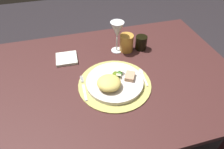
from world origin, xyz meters
The scene contains 13 objects.
ground_plane centered at (0.00, 0.00, 0.00)m, with size 6.00×6.00×0.00m, color #272226.
dining_table centered at (0.00, 0.00, 0.61)m, with size 1.25×0.89×0.75m.
placemat centered at (-0.02, -0.07, 0.76)m, with size 0.35×0.35×0.01m, color tan.
dinner_plate centered at (-0.02, -0.07, 0.77)m, with size 0.27×0.27×0.02m, color silver.
pasta_serving centered at (-0.06, -0.10, 0.80)m, with size 0.11×0.11×0.05m, color #E4C863.
salad_greens centered at (-0.01, -0.04, 0.79)m, with size 0.07×0.07×0.03m.
bread_piece centered at (0.05, -0.07, 0.79)m, with size 0.06×0.04×0.02m, color tan.
fork centered at (-0.17, -0.07, 0.76)m, with size 0.02×0.17×0.00m.
spoon centered at (0.13, -0.05, 0.76)m, with size 0.02×0.12×0.01m.
napkin centered at (-0.23, 0.19, 0.76)m, with size 0.11×0.11×0.01m, color white.
wine_glass centered at (0.06, 0.20, 0.88)m, with size 0.08×0.08×0.18m.
amber_tumbler centered at (0.12, 0.19, 0.80)m, with size 0.08×0.08×0.10m, color gold.
dark_tumbler centered at (0.21, 0.18, 0.79)m, with size 0.07×0.07×0.08m, color black.
Camera 1 is at (-0.21, -0.72, 1.45)m, focal length 32.02 mm.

